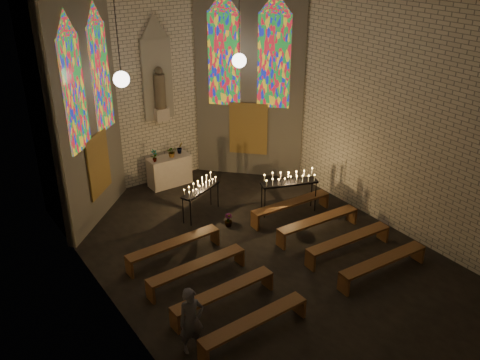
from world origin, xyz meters
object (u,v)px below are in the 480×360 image
Objects in this scene: aisle_flower_pot at (228,220)px; votive_stand_left at (201,187)px; altar at (170,171)px; visitor at (191,321)px; votive_stand_right at (289,180)px.

aisle_flower_pot is 1.29m from votive_stand_left.
aisle_flower_pot is at bearing -88.00° from altar.
aisle_flower_pot is 0.26× the size of visitor.
votive_stand_right is 1.17× the size of visitor.
altar is 3.43m from aisle_flower_pot.
votive_stand_left is 0.85× the size of votive_stand_right.
altar is 0.93× the size of visitor.
votive_stand_left is (-0.19, -2.39, 0.42)m from altar.
visitor is at bearing -131.53° from aisle_flower_pot.
votive_stand_left reaches higher than aisle_flower_pot.
altar is at bearing 92.00° from aisle_flower_pot.
votive_stand_left is (-0.31, 1.02, 0.73)m from aisle_flower_pot.
altar is 7.87m from visitor.
visitor is (-3.21, -7.18, 0.25)m from altar.
visitor is at bearing -145.04° from votive_stand_left.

